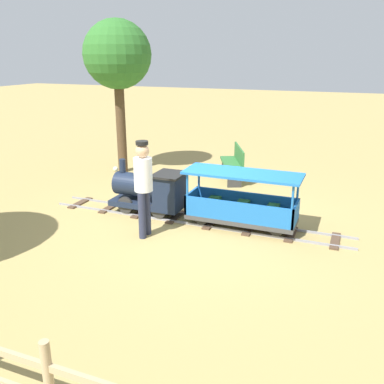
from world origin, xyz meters
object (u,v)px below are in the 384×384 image
Objects in this scene: conductor_person at (143,182)px; oak_tree_far at (117,57)px; park_bench at (233,164)px; passenger_car at (241,205)px; locomotive at (150,190)px.

oak_tree_far is at bearing 35.63° from conductor_person.
conductor_person is at bearing 173.43° from park_bench.
oak_tree_far is at bearing 95.66° from park_bench.
locomotive is at bearing 90.00° from passenger_car.
passenger_car is at bearing -90.00° from locomotive.
park_bench is (2.80, 0.97, -0.01)m from passenger_car.
conductor_person is at bearing -144.37° from oak_tree_far.
conductor_person is at bearing 123.79° from passenger_car.
locomotive is 0.89× the size of conductor_person.
conductor_person reaches higher than locomotive.
passenger_car is 5.22m from oak_tree_far.
conductor_person is 4.65m from oak_tree_far.
conductor_person is (-0.94, 1.40, 0.53)m from passenger_car.
passenger_car is at bearing -122.99° from oak_tree_far.
locomotive reaches higher than passenger_car.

